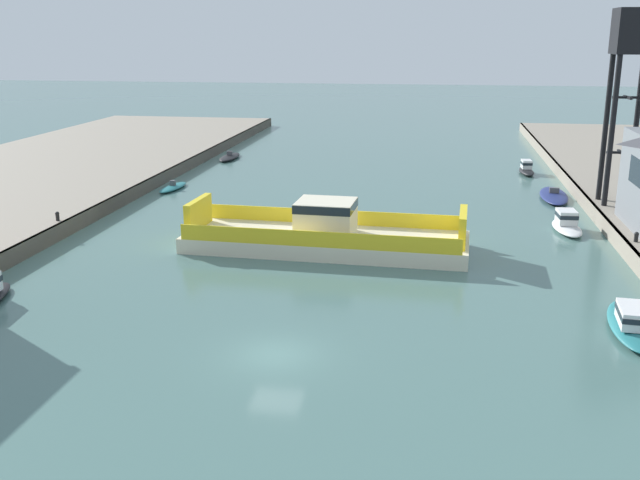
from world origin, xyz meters
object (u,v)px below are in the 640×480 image
(chain_ferry, at_px, (326,235))
(moored_boat_upstream_a, at_px, (567,223))
(crane_tower, at_px, (633,53))
(moored_boat_mid_right, at_px, (526,169))
(moored_boat_near_right, at_px, (633,322))
(moored_boat_far_left, at_px, (554,196))
(moored_boat_mid_left, at_px, (230,157))
(moored_boat_far_right, at_px, (173,187))

(chain_ferry, xyz_separation_m, moored_boat_upstream_a, (18.10, 8.26, -0.50))
(crane_tower, bearing_deg, moored_boat_mid_right, 104.98)
(moored_boat_near_right, height_order, moored_boat_far_left, moored_boat_near_right)
(moored_boat_mid_right, xyz_separation_m, moored_boat_upstream_a, (0.43, -24.67, 0.04))
(chain_ferry, relative_size, moored_boat_near_right, 2.69)
(moored_boat_near_right, xyz_separation_m, moored_boat_mid_right, (-0.52, 45.45, 0.01))
(chain_ferry, height_order, crane_tower, crane_tower)
(chain_ferry, distance_m, moored_boat_far_left, 27.74)
(moored_boat_far_left, relative_size, moored_boat_upstream_a, 1.46)
(moored_boat_mid_left, height_order, moored_boat_far_left, moored_boat_far_left)
(moored_boat_far_right, bearing_deg, moored_boat_mid_right, 21.56)
(chain_ferry, distance_m, moored_boat_far_right, 26.23)
(moored_boat_near_right, distance_m, moored_boat_mid_right, 45.46)
(chain_ferry, distance_m, moored_boat_mid_right, 37.38)
(moored_boat_mid_right, height_order, moored_boat_far_left, moored_boat_mid_right)
(moored_boat_near_right, bearing_deg, moored_boat_mid_left, 125.69)
(moored_boat_near_right, distance_m, moored_boat_far_right, 48.07)
(crane_tower, bearing_deg, moored_boat_mid_left, 149.30)
(moored_boat_mid_right, xyz_separation_m, moored_boat_far_right, (-36.03, -14.24, -0.35))
(moored_boat_far_right, bearing_deg, moored_boat_mid_left, 88.34)
(moored_boat_far_right, bearing_deg, moored_boat_far_left, 2.52)
(moored_boat_far_left, distance_m, moored_boat_upstream_a, 12.10)
(moored_boat_mid_left, distance_m, moored_boat_mid_right, 35.80)
(moored_boat_far_right, relative_size, crane_tower, 0.35)
(moored_boat_far_left, bearing_deg, moored_boat_near_right, -91.15)
(moored_boat_far_right, xyz_separation_m, moored_boat_upstream_a, (36.47, -10.43, 0.38))
(moored_boat_mid_left, xyz_separation_m, moored_boat_far_left, (36.67, -17.29, 0.03))
(moored_boat_near_right, xyz_separation_m, moored_boat_far_right, (-36.56, 31.22, -0.34))
(chain_ferry, distance_m, moored_boat_mid_left, 41.64)
(moored_boat_mid_right, bearing_deg, moored_boat_far_right, -158.44)
(chain_ferry, bearing_deg, moored_boat_upstream_a, 24.54)
(moored_boat_mid_left, bearing_deg, moored_boat_far_right, -91.66)
(moored_boat_far_right, bearing_deg, chain_ferry, -45.50)
(moored_boat_mid_left, xyz_separation_m, moored_boat_mid_right, (35.49, -4.69, 0.31))
(moored_boat_mid_right, distance_m, moored_boat_upstream_a, 24.68)
(moored_boat_far_left, bearing_deg, crane_tower, -59.65)
(chain_ferry, xyz_separation_m, moored_boat_far_right, (-18.37, 18.70, -0.88))
(moored_boat_mid_right, relative_size, moored_boat_upstream_a, 0.86)
(moored_boat_mid_left, distance_m, moored_boat_far_right, 18.93)
(moored_boat_near_right, bearing_deg, moored_boat_far_right, 139.51)
(moored_boat_near_right, bearing_deg, moored_boat_mid_right, 90.66)
(moored_boat_far_left, height_order, crane_tower, crane_tower)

